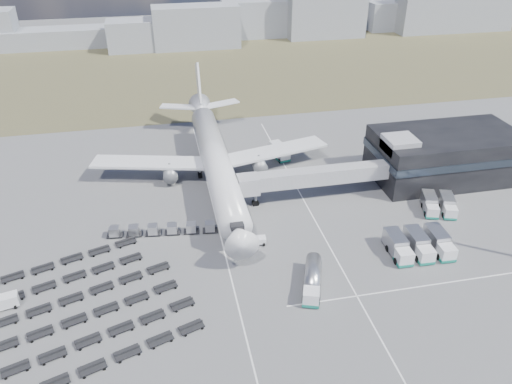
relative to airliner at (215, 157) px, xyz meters
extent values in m
plane|color=#565659|center=(0.00, -32.38, -5.29)|extent=(420.00, 420.00, 0.00)
cube|color=#48432B|center=(0.00, 77.62, -5.29)|extent=(420.00, 90.00, 0.01)
cube|color=silver|center=(-2.00, -27.38, -5.29)|extent=(0.25, 110.00, 0.01)
cube|color=silver|center=(16.00, -27.38, -5.29)|extent=(0.25, 110.00, 0.01)
cube|color=silver|center=(25.00, -40.38, -5.29)|extent=(40.00, 0.25, 0.01)
cube|color=black|center=(48.00, -8.38, -0.29)|extent=(30.00, 16.00, 10.00)
cube|color=#262D38|center=(48.00, -8.38, 0.91)|extent=(30.40, 16.40, 1.60)
cube|color=#939399|center=(36.00, -10.38, 4.21)|extent=(6.00, 6.00, 3.00)
cube|color=#939399|center=(18.10, -11.88, -0.19)|extent=(29.80, 3.00, 3.00)
cube|color=#939399|center=(4.70, -12.38, -0.19)|extent=(4.00, 3.60, 3.40)
cylinder|color=slate|center=(6.20, -11.88, -2.74)|extent=(0.70, 0.70, 5.10)
cylinder|color=black|center=(6.20, -11.88, -4.84)|extent=(1.40, 0.90, 1.40)
cylinder|color=silver|center=(0.00, -2.38, 0.01)|extent=(5.60, 48.00, 5.60)
cone|color=silver|center=(0.00, -28.88, 0.01)|extent=(5.60, 5.00, 5.60)
cone|color=silver|center=(0.00, 25.62, 0.81)|extent=(5.60, 8.00, 5.60)
cube|color=black|center=(0.00, -26.88, 0.81)|extent=(2.20, 2.00, 0.80)
cube|color=silver|center=(-13.00, 2.62, -1.19)|extent=(25.59, 11.38, 0.50)
cube|color=silver|center=(13.00, 2.62, -1.19)|extent=(25.59, 11.38, 0.50)
cylinder|color=slate|center=(-9.50, 0.62, -2.89)|extent=(3.00, 5.00, 3.00)
cylinder|color=slate|center=(9.50, 0.62, -2.89)|extent=(3.00, 5.00, 3.00)
cube|color=silver|center=(-5.50, 27.62, 1.21)|extent=(9.49, 5.63, 0.35)
cube|color=silver|center=(5.50, 27.62, 1.21)|extent=(9.49, 5.63, 0.35)
cube|color=silver|center=(0.00, 28.62, 6.51)|extent=(0.50, 9.06, 11.45)
cylinder|color=slate|center=(0.00, -23.38, -4.04)|extent=(0.50, 0.50, 2.50)
cylinder|color=slate|center=(-3.20, 1.62, -4.04)|extent=(0.60, 0.60, 2.50)
cylinder|color=slate|center=(3.20, 1.62, -4.04)|extent=(0.60, 0.60, 2.50)
cylinder|color=black|center=(0.00, -23.38, -4.79)|extent=(0.50, 1.20, 1.20)
cube|color=gray|center=(-46.22, 121.07, -1.64)|extent=(53.71, 12.00, 7.31)
cube|color=gray|center=(-13.79, 110.26, 0.45)|extent=(26.16, 12.00, 11.48)
cube|color=gray|center=(7.56, 109.63, 2.72)|extent=(33.66, 12.00, 16.03)
cube|color=gray|center=(42.74, 122.57, 2.20)|extent=(45.62, 12.00, 14.98)
cube|color=gray|center=(62.94, 115.80, 6.82)|extent=(32.73, 12.00, 24.22)
cube|color=gray|center=(98.20, 123.51, 0.77)|extent=(24.73, 12.00, 12.13)
cube|color=gray|center=(122.54, 114.97, 5.72)|extent=(52.59, 12.00, 22.02)
cube|color=silver|center=(8.63, -40.57, -3.85)|extent=(3.06, 3.06, 2.29)
cube|color=#147361|center=(8.63, -40.57, -4.74)|extent=(3.19, 3.19, 0.50)
cylinder|color=#B0B0B5|center=(10.29, -35.98, -3.40)|extent=(4.88, 7.86, 2.49)
cube|color=slate|center=(10.29, -35.98, -4.55)|extent=(4.79, 7.83, 0.35)
cylinder|color=black|center=(9.78, -37.39, -4.79)|extent=(2.80, 1.91, 1.09)
cube|color=silver|center=(4.00, -24.38, -4.63)|extent=(2.96, 1.84, 1.32)
cube|color=silver|center=(-35.54, -32.18, -4.23)|extent=(4.21, 2.58, 2.12)
cube|color=silver|center=(15.82, 7.30, -3.62)|extent=(3.82, 6.68, 2.93)
cube|color=#147361|center=(15.82, 7.30, -4.82)|extent=(3.94, 6.80, 0.47)
cube|color=silver|center=(26.27, -34.69, -3.87)|extent=(2.62, 2.52, 2.41)
cube|color=#147361|center=(26.27, -34.69, -4.80)|extent=(2.73, 2.63, 0.49)
cube|color=#B0B0B5|center=(26.44, -30.87, -3.43)|extent=(2.85, 5.14, 2.84)
cube|color=silver|center=(29.98, -34.86, -3.87)|extent=(2.62, 2.52, 2.41)
cube|color=#147361|center=(29.98, -34.86, -4.80)|extent=(2.73, 2.63, 0.49)
cube|color=#B0B0B5|center=(30.15, -31.03, -3.43)|extent=(2.85, 5.14, 2.84)
cube|color=silver|center=(33.70, -35.02, -3.87)|extent=(2.62, 2.52, 2.41)
cube|color=#147361|center=(33.70, -35.02, -4.80)|extent=(2.73, 2.63, 0.49)
cube|color=#B0B0B5|center=(33.87, -31.20, -3.43)|extent=(2.85, 5.14, 2.84)
cube|color=silver|center=(37.79, -22.80, -4.03)|extent=(2.78, 2.72, 2.13)
cube|color=#147361|center=(37.79, -22.80, -4.86)|extent=(2.90, 2.84, 0.44)
cube|color=#B0B0B5|center=(38.83, -19.57, -3.64)|extent=(3.59, 4.96, 2.52)
cube|color=silver|center=(40.93, -23.82, -4.03)|extent=(2.78, 2.72, 2.13)
cube|color=#147361|center=(40.93, -23.82, -4.86)|extent=(2.90, 2.84, 0.44)
cube|color=#B0B0B5|center=(41.97, -20.58, -3.64)|extent=(3.59, 4.96, 2.52)
cube|color=black|center=(-20.38, -17.12, -4.98)|extent=(2.92, 1.99, 0.19)
cube|color=#B0B0B5|center=(-20.38, -17.12, -4.08)|extent=(1.87, 1.87, 1.58)
cube|color=black|center=(-17.03, -17.51, -4.98)|extent=(2.92, 1.99, 0.19)
cube|color=#B0B0B5|center=(-17.03, -17.51, -4.08)|extent=(1.87, 1.87, 1.58)
cube|color=black|center=(-13.68, -17.90, -4.98)|extent=(2.92, 1.99, 0.19)
cube|color=#B0B0B5|center=(-13.68, -17.90, -4.08)|extent=(1.87, 1.87, 1.58)
cube|color=black|center=(-10.33, -18.29, -4.98)|extent=(2.92, 1.99, 0.19)
cube|color=#B0B0B5|center=(-10.33, -18.29, -4.08)|extent=(1.87, 1.87, 1.58)
cube|color=black|center=(-6.97, -18.68, -4.98)|extent=(2.92, 1.99, 0.19)
cube|color=#B0B0B5|center=(-6.97, -18.68, -4.08)|extent=(1.87, 1.87, 1.58)
cube|color=black|center=(-3.62, -19.07, -4.98)|extent=(2.92, 1.99, 0.19)
cube|color=#B0B0B5|center=(-3.62, -19.07, -4.08)|extent=(1.87, 1.87, 1.58)
cube|color=black|center=(-0.27, -19.46, -4.98)|extent=(2.92, 1.99, 0.19)
cube|color=#B0B0B5|center=(-0.27, -19.46, -4.08)|extent=(1.87, 1.87, 1.58)
cube|color=black|center=(-24.40, -47.11, -4.88)|extent=(35.34, 13.47, 0.83)
cube|color=black|center=(-25.95, -42.54, -4.88)|extent=(35.34, 13.47, 0.83)
cube|color=black|center=(-27.51, -37.98, -4.88)|extent=(35.34, 13.47, 0.83)
cube|color=black|center=(-29.06, -33.41, -4.88)|extent=(35.34, 13.47, 0.83)
cube|color=black|center=(-30.62, -28.85, -4.88)|extent=(30.99, 11.99, 0.83)
cube|color=black|center=(-32.17, -24.28, -4.88)|extent=(30.99, 11.99, 0.83)
camera|label=1|loc=(-10.56, -92.95, 46.78)|focal=35.00mm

